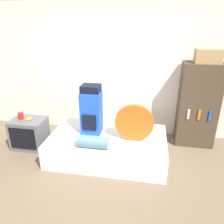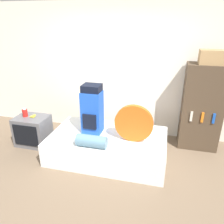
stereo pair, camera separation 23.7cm
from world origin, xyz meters
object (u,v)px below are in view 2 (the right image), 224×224
sleeping_roll (92,141)px  cardboard_box (213,57)px  backpack (92,110)px  bookshelf (202,108)px  television (33,131)px  tent_bag (134,123)px  canister (25,113)px

sleeping_roll → cardboard_box: 2.40m
sleeping_roll → cardboard_box: bearing=33.0°
backpack → bookshelf: bearing=19.8°
backpack → television: (-1.22, -0.03, -0.54)m
backpack → bookshelf: 1.98m
tent_bag → bookshelf: (1.11, 0.82, 0.07)m
television → bookshelf: bookshelf is taller
backpack → tent_bag: (0.75, -0.15, -0.10)m
television → canister: canister is taller
tent_bag → canister: bearing=176.3°
canister → bookshelf: 3.28m
television → bookshelf: 3.20m
backpack → cardboard_box: cardboard_box is taller
sleeping_roll → television: (-1.36, 0.46, -0.22)m
bookshelf → cardboard_box: cardboard_box is taller
backpack → tent_bag: bearing=-11.3°
canister → tent_bag: bearing=-3.7°
tent_bag → sleeping_roll: (-0.60, -0.34, -0.22)m
tent_bag → canister: 2.09m
tent_bag → backpack: bearing=168.7°
tent_bag → television: 2.02m
backpack → cardboard_box: (1.89, 0.64, 0.87)m
backpack → bookshelf: size_ratio=0.55×
sleeping_roll → bookshelf: bearing=34.1°
sleeping_roll → canister: 1.57m
backpack → television: size_ratio=1.42×
television → canister: (-0.12, 0.01, 0.36)m
sleeping_roll → canister: bearing=162.2°
tent_bag → television: bearing=176.5°
bookshelf → cardboard_box: bearing=-41.5°
sleeping_roll → television: 1.46m
canister → cardboard_box: bearing=11.5°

